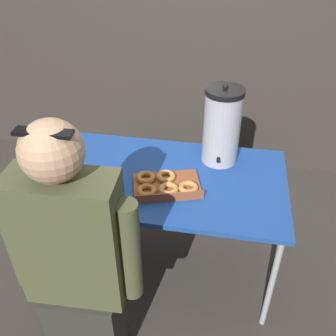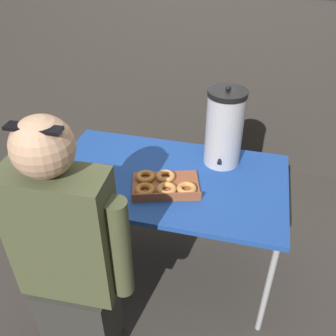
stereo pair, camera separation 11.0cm
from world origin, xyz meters
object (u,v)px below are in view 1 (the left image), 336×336
donut_box (165,185)px  coffee_urn (222,126)px  cell_phone (71,180)px  person_seated (76,266)px

donut_box → coffee_urn: coffee_urn is taller
cell_phone → person_seated: bearing=-100.3°
cell_phone → person_seated: person_seated is taller
person_seated → coffee_urn: bearing=-124.9°
donut_box → person_seated: (-0.29, -0.54, -0.06)m
cell_phone → coffee_urn: bearing=-9.7°
donut_box → person_seated: bearing=-134.8°
coffee_urn → donut_box: bearing=-128.8°
coffee_urn → person_seated: person_seated is taller
donut_box → person_seated: person_seated is taller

